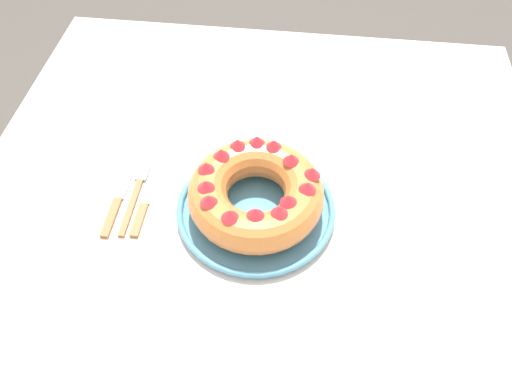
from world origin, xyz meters
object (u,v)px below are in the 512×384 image
at_px(bundt_cake, 256,191).
at_px(fork, 137,190).
at_px(serving_dish, 256,207).
at_px(cake_knife, 144,205).
at_px(serving_knife, 118,200).

height_order(bundt_cake, fork, bundt_cake).
bearing_deg(fork, bundt_cake, -5.40).
distance_m(serving_dish, bundt_cake, 0.05).
bearing_deg(cake_knife, serving_dish, 9.41).
relative_size(serving_dish, serving_knife, 1.51).
bearing_deg(serving_dish, fork, 175.83).
height_order(fork, cake_knife, cake_knife).
xyz_separation_m(bundt_cake, serving_knife, (-0.27, -0.01, -0.05)).
xyz_separation_m(fork, serving_knife, (-0.03, -0.03, -0.00)).
height_order(serving_dish, cake_knife, serving_dish).
bearing_deg(bundt_cake, serving_knife, -177.65).
bearing_deg(serving_dish, cake_knife, -175.72).
bearing_deg(bundt_cake, serving_dish, -11.51).
height_order(bundt_cake, cake_knife, bundt_cake).
xyz_separation_m(serving_dish, cake_knife, (-0.21, -0.02, -0.01)).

